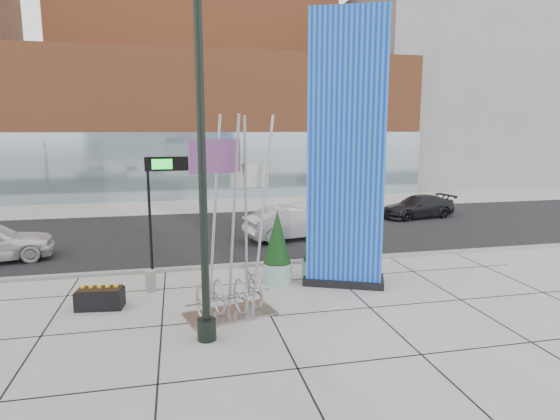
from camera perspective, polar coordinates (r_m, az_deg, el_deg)
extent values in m
plane|color=#9E9991|center=(14.32, -5.93, -11.60)|extent=(160.00, 160.00, 0.00)
cube|color=black|center=(23.88, -8.70, -2.89)|extent=(80.00, 12.00, 0.02)
cube|color=gray|center=(18.07, -7.40, -6.84)|extent=(80.00, 0.30, 0.12)
cube|color=#9A4F2C|center=(40.34, -9.13, 10.11)|extent=(34.00, 10.00, 11.00)
cube|color=#8CA5B2|center=(35.65, -8.53, 5.35)|extent=(34.00, 0.60, 5.00)
cube|color=slate|center=(53.07, 19.27, 13.38)|extent=(20.00, 18.00, 18.00)
cube|color=#0C2FB6|center=(15.55, 8.12, 6.97)|extent=(2.67, 1.88, 8.94)
cube|color=black|center=(16.35, 7.75, -8.43)|extent=(2.94, 2.14, 0.25)
cylinder|color=black|center=(11.21, -9.48, 5.20)|extent=(0.20, 0.20, 8.68)
cylinder|color=black|center=(12.22, -8.92, -14.18)|extent=(0.48, 0.48, 0.54)
cube|color=#A8ABAD|center=(13.69, -6.10, -12.49)|extent=(2.71, 1.83, 0.07)
cylinder|color=#A8ABAD|center=(12.62, -9.78, -1.28)|extent=(0.10, 0.10, 5.64)
cylinder|color=#A8ABAD|center=(13.03, -7.89, -0.87)|extent=(0.10, 0.10, 5.64)
cylinder|color=#A8ABAD|center=(12.80, -5.77, -1.02)|extent=(0.10, 0.10, 5.64)
cylinder|color=#A8ABAD|center=(13.19, -3.76, -0.67)|extent=(0.10, 0.10, 5.64)
cylinder|color=#A8ABAD|center=(12.75, -2.15, -1.02)|extent=(0.10, 0.10, 5.64)
torus|color=#A8ABAD|center=(13.35, -9.77, -10.84)|extent=(0.33, 1.01, 1.03)
torus|color=#A8ABAD|center=(13.59, -7.40, -10.39)|extent=(0.33, 1.01, 1.03)
torus|color=#A8ABAD|center=(13.43, -4.87, -10.59)|extent=(0.33, 1.01, 1.03)
torus|color=#A8ABAD|center=(13.72, -2.63, -10.11)|extent=(0.33, 1.01, 1.03)
cube|color=red|center=(12.66, -8.01, 6.53)|extent=(1.41, 0.55, 0.90)
cube|color=#A8ABAD|center=(12.93, -3.49, 4.17)|extent=(1.12, 0.23, 0.68)
cylinder|color=gray|center=(15.96, -15.50, -8.34)|extent=(0.35, 0.35, 0.68)
cylinder|color=black|center=(17.37, -15.58, -0.87)|extent=(0.10, 0.10, 4.21)
cube|color=black|center=(17.10, -12.85, 5.52)|extent=(2.01, 0.27, 0.50)
cube|color=#19D833|center=(17.00, -14.21, 5.44)|extent=(0.70, 0.05, 0.35)
cylinder|color=#7CA79D|center=(17.06, 10.10, -6.93)|extent=(0.98, 0.98, 0.69)
cylinder|color=black|center=(16.97, 10.14, -5.82)|extent=(0.90, 0.90, 0.06)
cone|color=black|center=(16.75, 10.23, -2.90)|extent=(0.88, 0.88, 1.77)
cylinder|color=#7CA79D|center=(16.49, 4.51, -7.34)|extent=(1.03, 1.03, 0.72)
cylinder|color=black|center=(16.39, 4.53, -6.13)|extent=(0.95, 0.95, 0.06)
cone|color=black|center=(16.16, 4.58, -2.97)|extent=(0.93, 0.93, 1.85)
cylinder|color=#7CA79D|center=(16.21, -0.33, -7.63)|extent=(1.01, 1.01, 0.71)
cylinder|color=black|center=(16.11, -0.33, -6.43)|extent=(0.93, 0.93, 0.06)
cone|color=black|center=(15.88, -0.33, -3.27)|extent=(0.91, 0.91, 1.82)
cube|color=black|center=(14.99, -21.08, -10.07)|extent=(1.40, 0.82, 0.57)
cube|color=black|center=(14.90, -21.16, -8.98)|extent=(1.29, 0.71, 0.06)
imported|color=#B6B8BF|center=(22.43, 1.75, -1.56)|extent=(5.06, 2.73, 1.58)
imported|color=black|center=(29.01, 16.49, 0.38)|extent=(4.80, 2.65, 1.32)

